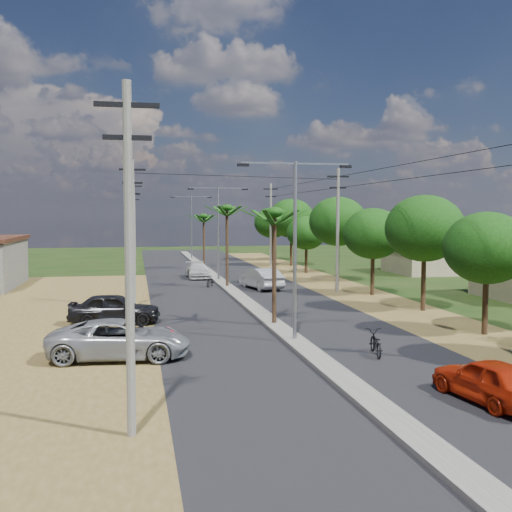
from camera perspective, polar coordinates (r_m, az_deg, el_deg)
The scene contains 33 objects.
ground at distance 26.83m, azimuth 3.69°, elevation -8.28°, with size 160.00×160.00×0.00m, color black.
road at distance 41.28m, azimuth -1.73°, elevation -3.90°, with size 12.00×110.00×0.04m, color black.
median at distance 44.20m, azimuth -2.38°, elevation -3.29°, with size 1.00×90.00×0.18m, color #605E56.
dirt_shoulder_east at distance 43.50m, azimuth 9.40°, elevation -3.56°, with size 5.00×90.00×0.03m, color brown.
house_east_far at distance 60.22m, azimuth 16.19°, elevation 0.70°, with size 7.60×7.50×4.60m.
tree_east_b at distance 30.05m, azimuth 21.12°, elevation 0.70°, with size 4.00×4.00×5.83m.
tree_east_c at distance 36.30m, azimuth 15.75°, elevation 2.53°, with size 4.60×4.60×6.83m.
tree_east_d at distance 42.55m, azimuth 11.08°, elevation 2.10°, with size 4.20×4.20×6.13m.
tree_east_e at distance 50.08m, azimuth 7.81°, elevation 3.27°, with size 4.80×4.80×7.14m.
tree_east_f at distance 57.61m, azimuth 4.81°, elevation 2.19°, with size 3.80×3.80×5.52m.
tree_east_g at distance 65.46m, azimuth 3.38°, elevation 3.60°, with size 5.00×5.00×7.38m.
tree_east_h at distance 73.16m, azimuth 1.55°, elevation 3.18°, with size 4.40×4.40×6.52m.
palm_median_near at distance 30.10m, azimuth 1.76°, elevation 3.69°, with size 2.00×2.00×6.15m.
palm_median_mid at distance 45.82m, azimuth -2.79°, elevation 4.25°, with size 2.00×2.00×6.55m.
palm_median_far at distance 61.69m, azimuth -5.00°, elevation 3.59°, with size 2.00×2.00×5.85m.
streetlight_near at distance 26.23m, azimuth 3.74°, elevation 1.99°, with size 5.10×0.18×8.00m.
streetlight_mid at distance 50.78m, azimuth -3.62°, elevation 2.97°, with size 5.10×0.18×8.00m.
streetlight_far at distance 75.63m, azimuth -6.17°, elevation 3.30°, with size 5.10×0.18×8.00m.
utility_pole_w_a at distance 15.34m, azimuth -12.00°, elevation 0.37°, with size 1.60×0.24×9.00m.
utility_pole_w_b at distance 37.33m, azimuth -11.62°, elevation 2.48°, with size 1.60×0.24×9.00m.
utility_pole_w_c at distance 59.32m, azimuth -11.53°, elevation 3.02°, with size 1.60×0.24×9.00m.
utility_pole_w_d at distance 80.32m, azimuth -11.49°, elevation 3.26°, with size 1.60×0.24×9.00m.
utility_pole_e_b at distance 43.73m, azimuth 7.78°, elevation 2.74°, with size 1.60×0.24×9.00m.
utility_pole_e_c at distance 64.92m, azimuth 1.41°, elevation 3.18°, with size 1.60×0.24×9.00m.
car_red_near at distance 19.69m, azimuth 21.35°, elevation -11.06°, with size 1.60×3.99×1.36m, color #9F1E08.
car_silver_mid at distance 45.30m, azimuth 0.50°, elevation -2.20°, with size 1.69×4.85×1.60m, color gray.
car_white_far at distance 53.36m, azimuth -5.57°, elevation -1.41°, with size 1.90×4.67×1.36m, color #AAAAA6.
car_parked_silver at distance 24.30m, azimuth -12.83°, elevation -7.81°, with size 2.55×5.53×1.54m, color gray.
car_parked_dark at distance 31.89m, azimuth -13.32°, elevation -4.96°, with size 1.87×4.65×1.58m, color black.
moto_rider_east at distance 24.74m, azimuth 11.30°, elevation -8.21°, with size 0.67×1.91×1.01m, color black.
moto_rider_west_a at distance 46.82m, azimuth -4.38°, elevation -2.46°, with size 0.58×1.67×0.88m, color black.
moto_rider_west_b at distance 58.78m, azimuth -5.81°, elevation -1.12°, with size 0.43×1.53×0.92m, color black.
roadside_sign at distance 25.13m, azimuth -8.16°, elevation -8.02°, with size 0.24×1.18×0.98m.
Camera 1 is at (-6.82, -25.31, 5.71)m, focal length 42.00 mm.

